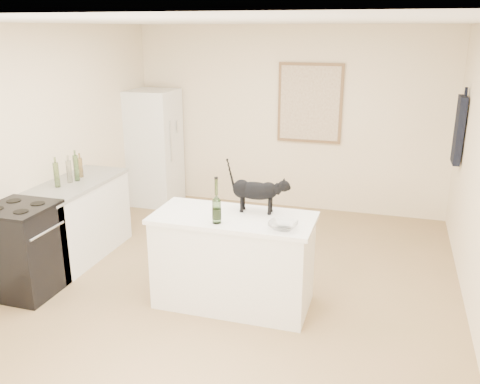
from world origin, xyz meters
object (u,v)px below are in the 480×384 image
fridge (154,148)px  wine_bottle (217,203)px  glass_bowl (283,226)px  black_cat (255,193)px  stove (23,251)px

fridge → wine_bottle: size_ratio=4.55×
fridge → glass_bowl: fridge is taller
black_cat → glass_bowl: bearing=-47.9°
wine_bottle → black_cat: bearing=56.4°
stove → wine_bottle: wine_bottle is taller
fridge → wine_bottle: 3.40m
fridge → wine_bottle: fridge is taller
wine_bottle → glass_bowl: wine_bottle is taller
stove → glass_bowl: size_ratio=3.57×
black_cat → glass_bowl: 0.51m
fridge → black_cat: fridge is taller
glass_bowl → stove: bearing=-175.2°
wine_bottle → glass_bowl: 0.61m
fridge → glass_bowl: bearing=-46.9°
stove → glass_bowl: bearing=4.8°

